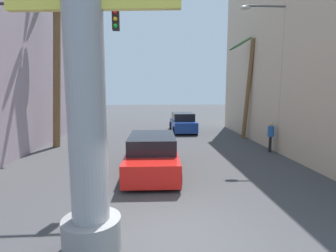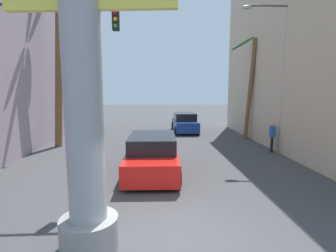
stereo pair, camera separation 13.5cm
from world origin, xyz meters
name	(u,v)px [view 2 (the right image)]	position (x,y,z in m)	size (l,w,h in m)	color
ground_plane	(162,146)	(0.00, 10.00, 0.00)	(90.20, 90.20, 0.00)	#424244
neon_sign_pole	(80,3)	(-1.96, -0.33, 5.09)	(3.74, 1.26, 10.72)	#9E9EA3
street_lamp	(278,66)	(6.04, 7.97, 4.69)	(2.54, 0.28, 7.83)	#59595E
traffic_light_mast	(31,59)	(-4.79, 3.85, 4.49)	(5.45, 0.32, 6.38)	#333333
car_lead	(152,154)	(-0.60, 5.08, 0.74)	(2.28, 5.17, 1.56)	black
car_far	(185,123)	(2.05, 15.57, 0.73)	(1.95, 4.25, 1.56)	black
palm_tree_near_right	(334,37)	(6.62, 4.61, 5.52)	(2.82, 2.72, 9.10)	brown
palm_tree_mid_right	(252,71)	(6.21, 12.12, 4.71)	(3.33, 3.35, 7.05)	brown
palm_tree_mid_left	(58,62)	(-6.23, 10.63, 5.07)	(2.66, 2.70, 8.96)	brown
pedestrian_far_left	(82,122)	(-6.00, 14.40, 1.00)	(0.43, 0.43, 1.71)	black
pedestrian_mid_right	(272,135)	(6.01, 8.16, 0.97)	(0.44, 0.44, 1.66)	black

